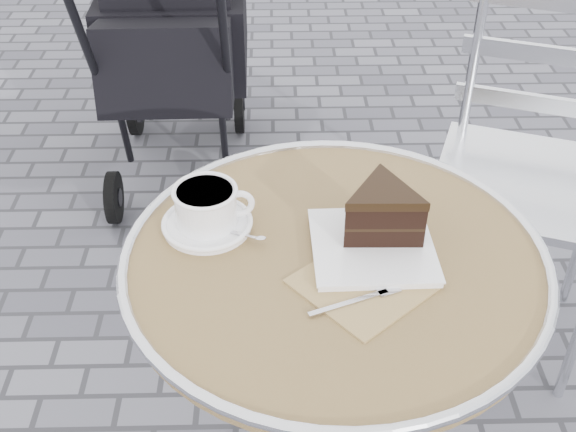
{
  "coord_description": "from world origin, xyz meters",
  "views": [
    {
      "loc": [
        -0.1,
        -0.91,
        1.51
      ],
      "look_at": [
        -0.08,
        0.05,
        0.78
      ],
      "focal_mm": 45.0,
      "sensor_mm": 36.0,
      "label": 1
    }
  ],
  "objects_px": {
    "cafe_table": "(332,325)",
    "bistro_chair": "(539,127)",
    "cappuccino_set": "(207,211)",
    "cake_plate_set": "(380,221)",
    "baby_stroller": "(174,49)"
  },
  "relations": [
    {
      "from": "cafe_table",
      "to": "bistro_chair",
      "type": "relative_size",
      "value": 0.75
    },
    {
      "from": "cappuccino_set",
      "to": "cake_plate_set",
      "type": "height_order",
      "value": "cake_plate_set"
    },
    {
      "from": "cafe_table",
      "to": "cappuccino_set",
      "type": "distance_m",
      "value": 0.31
    },
    {
      "from": "cafe_table",
      "to": "bistro_chair",
      "type": "xyz_separation_m",
      "value": [
        0.56,
        0.62,
        0.04
      ]
    },
    {
      "from": "cake_plate_set",
      "to": "baby_stroller",
      "type": "height_order",
      "value": "baby_stroller"
    },
    {
      "from": "cafe_table",
      "to": "baby_stroller",
      "type": "relative_size",
      "value": 0.72
    },
    {
      "from": "cafe_table",
      "to": "bistro_chair",
      "type": "distance_m",
      "value": 0.84
    },
    {
      "from": "cafe_table",
      "to": "baby_stroller",
      "type": "distance_m",
      "value": 1.5
    },
    {
      "from": "bistro_chair",
      "to": "cafe_table",
      "type": "bearing_deg",
      "value": -111.66
    },
    {
      "from": "cafe_table",
      "to": "cappuccino_set",
      "type": "xyz_separation_m",
      "value": [
        -0.22,
        0.08,
        0.2
      ]
    },
    {
      "from": "bistro_chair",
      "to": "baby_stroller",
      "type": "relative_size",
      "value": 0.96
    },
    {
      "from": "bistro_chair",
      "to": "cake_plate_set",
      "type": "bearing_deg",
      "value": -108.88
    },
    {
      "from": "cafe_table",
      "to": "cake_plate_set",
      "type": "relative_size",
      "value": 2.16
    },
    {
      "from": "bistro_chair",
      "to": "baby_stroller",
      "type": "xyz_separation_m",
      "value": [
        -1.0,
        0.81,
        -0.15
      ]
    },
    {
      "from": "cappuccino_set",
      "to": "baby_stroller",
      "type": "xyz_separation_m",
      "value": [
        -0.22,
        1.35,
        -0.31
      ]
    }
  ]
}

